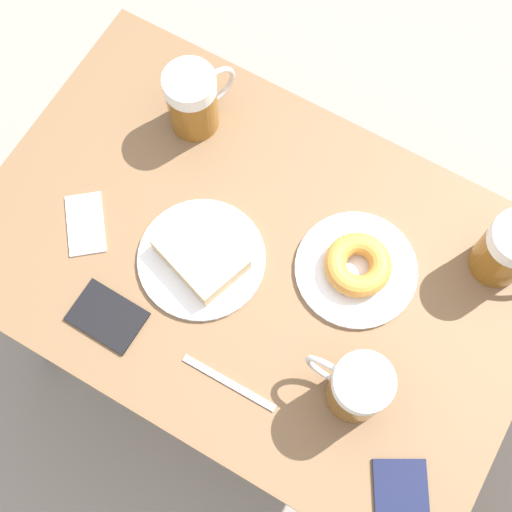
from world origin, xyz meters
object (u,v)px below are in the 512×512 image
Objects in this scene: beer_mug_center at (193,100)px; passport_near_edge at (401,499)px; fork at (229,383)px; plate_with_donut at (357,267)px; plate_with_cake at (201,256)px; passport_far_edge at (107,316)px; napkin_folded at (85,224)px; beer_mug_right at (357,387)px; beer_mug_left at (509,250)px.

beer_mug_center is 0.79m from passport_near_edge.
plate_with_donut is at bearing 161.90° from fork.
passport_far_edge is (0.17, -0.09, -0.02)m from plate_with_cake.
napkin_folded is (0.17, -0.47, -0.02)m from plate_with_donut.
plate_with_cake reaches higher than napkin_folded.
fork is at bearing 91.58° from passport_far_edge.
plate_with_donut is 0.50m from napkin_folded.
napkin_folded is (0.05, -0.22, -0.02)m from plate_with_cake.
beer_mug_right reaches higher than plate_with_donut.
beer_mug_right reaches higher than passport_near_edge.
plate_with_cake is at bearing 102.16° from napkin_folded.
beer_mug_left reaches higher than napkin_folded.
fork is (0.29, -0.09, -0.02)m from plate_with_donut.
beer_mug_right is 1.09× the size of napkin_folded.
beer_mug_center is at bearing -146.56° from plate_with_cake.
beer_mug_left is (-0.26, 0.47, 0.05)m from plate_with_cake.
beer_mug_center is at bearing -170.34° from passport_far_edge.
plate_with_cake is 0.53m from passport_near_edge.
beer_mug_right is at bearing 77.04° from plate_with_cake.
passport_near_edge reaches higher than napkin_folded.
beer_mug_center is at bearing -106.25° from plate_with_donut.
beer_mug_left is 1.00× the size of beer_mug_center.
plate_with_cake is 1.30× the size of fork.
plate_with_donut is 0.31m from fork.
beer_mug_left is 0.81× the size of fork.
beer_mug_left is 0.63m from beer_mug_center.
plate_with_cake is 0.28m from plate_with_donut.
beer_mug_right is (0.34, -0.12, 0.00)m from beer_mug_left.
beer_mug_left is at bearing -176.29° from passport_near_edge.
passport_near_edge and passport_far_edge have the same top height.
napkin_folded is 0.73m from passport_near_edge.
beer_mug_right reaches higher than napkin_folded.
plate_with_donut is at bearing 109.72° from napkin_folded.
plate_with_cake is 1.60× the size of beer_mug_center.
beer_mug_center is 0.99× the size of beer_mug_right.
plate_with_cake is at bearing -64.14° from plate_with_donut.
napkin_folded is (0.31, -0.69, -0.07)m from beer_mug_left.
plate_with_donut is 0.23m from beer_mug_right.
plate_with_donut is 1.45× the size of passport_near_edge.
plate_with_cake reaches higher than passport_near_edge.
beer_mug_right is (0.32, 0.51, 0.00)m from beer_mug_center.
fork is at bearing 43.14° from plate_with_cake.
passport_far_edge is at bearing -48.97° from plate_with_donut.
beer_mug_center reaches higher than passport_near_edge.
plate_with_cake is at bearing 152.99° from passport_far_edge.
beer_mug_left is 0.53m from fork.
beer_mug_center is 0.52m from fork.
beer_mug_center is at bearing -142.28° from fork.
passport_near_edge is at bearing 78.79° from napkin_folded.
napkin_folded is (-0.03, -0.57, -0.07)m from beer_mug_right.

